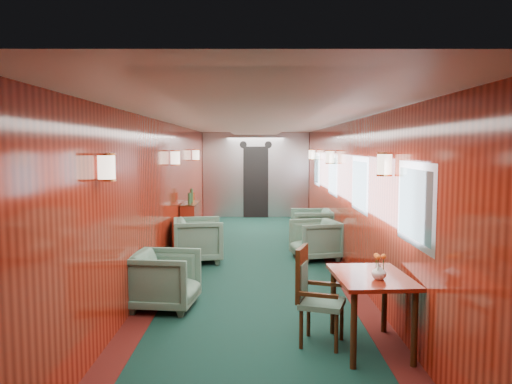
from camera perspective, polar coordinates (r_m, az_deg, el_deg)
room at (r=8.15m, az=0.01°, el=2.69°), size 12.00×12.10×2.40m
bulkhead at (r=14.08m, az=-0.02°, el=1.91°), size 2.98×0.17×2.39m
windows_right at (r=8.54m, az=10.04°, el=1.49°), size 0.02×8.60×0.80m
wall_sconces at (r=8.71m, az=0.00°, el=3.87°), size 2.97×7.97×0.25m
dining_table at (r=5.09m, az=13.01°, el=-10.52°), size 0.75×1.03×0.74m
side_chair at (r=5.16m, az=6.53°, el=-11.23°), size 0.55×0.56×0.99m
credenza at (r=10.27m, az=-7.51°, el=-3.52°), size 0.30×0.96×1.14m
flower_vase at (r=4.89m, az=13.88°, el=-8.83°), size 0.15×0.15×0.15m
armchair_left_near at (r=6.34m, az=-10.38°, el=-9.85°), size 0.87×0.85×0.71m
armchair_left_far at (r=8.75m, az=-6.60°, el=-5.45°), size 0.95×0.93×0.76m
armchair_right_near at (r=8.92m, az=6.78°, el=-5.43°), size 0.93×0.92×0.70m
armchair_right_far at (r=10.05m, az=6.43°, el=-4.09°), size 0.84×0.82×0.75m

